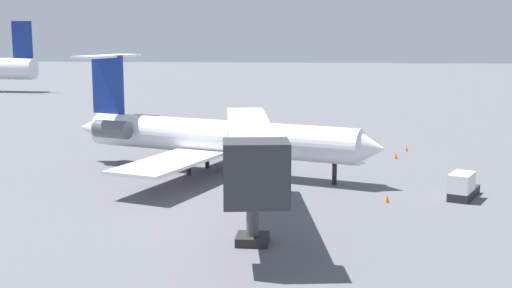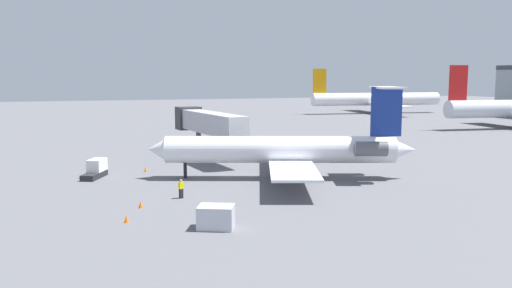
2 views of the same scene
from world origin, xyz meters
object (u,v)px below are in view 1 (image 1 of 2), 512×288
(baggage_tug_lead, at_px, (463,187))
(traffic_cone_mid, at_px, (387,199))
(regional_jet, at_px, (210,136))
(traffic_cone_far, at_px, (396,156))
(jet_bridge, at_px, (250,151))
(cargo_container_uld, at_px, (345,137))
(ground_crew_marshaller, at_px, (356,153))
(traffic_cone_near, at_px, (406,149))

(baggage_tug_lead, height_order, traffic_cone_mid, baggage_tug_lead)
(regional_jet, bearing_deg, traffic_cone_far, -64.69)
(jet_bridge, distance_m, cargo_container_uld, 32.09)
(jet_bridge, height_order, traffic_cone_mid, jet_bridge)
(jet_bridge, xyz_separation_m, ground_crew_marshaller, (21.24, -7.44, -3.90))
(traffic_cone_near, distance_m, traffic_cone_mid, 20.90)
(baggage_tug_lead, distance_m, traffic_cone_far, 15.16)
(traffic_cone_near, relative_size, traffic_cone_mid, 1.00)
(ground_crew_marshaller, xyz_separation_m, cargo_container_uld, (9.86, 0.58, -0.05))
(regional_jet, height_order, cargo_container_uld, regional_jet)
(ground_crew_marshaller, relative_size, cargo_container_uld, 0.56)
(traffic_cone_far, bearing_deg, regional_jet, 115.31)
(baggage_tug_lead, height_order, traffic_cone_far, baggage_tug_lead)
(cargo_container_uld, bearing_deg, traffic_cone_near, -121.30)
(jet_bridge, height_order, traffic_cone_far, jet_bridge)
(jet_bridge, bearing_deg, ground_crew_marshaller, -19.32)
(jet_bridge, distance_m, traffic_cone_far, 26.44)
(traffic_cone_near, bearing_deg, ground_crew_marshaller, 140.23)
(traffic_cone_mid, bearing_deg, traffic_cone_near, -10.87)
(jet_bridge, distance_m, baggage_tug_lead, 17.06)
(baggage_tug_lead, bearing_deg, cargo_container_uld, 18.02)
(traffic_cone_mid, xyz_separation_m, traffic_cone_far, (16.49, -2.45, 0.00))
(jet_bridge, height_order, ground_crew_marshaller, jet_bridge)
(baggage_tug_lead, relative_size, traffic_cone_near, 7.67)
(jet_bridge, relative_size, baggage_tug_lead, 4.38)
(traffic_cone_near, bearing_deg, jet_bridge, 155.25)
(jet_bridge, xyz_separation_m, baggage_tug_lead, (8.66, -14.17, -3.92))
(traffic_cone_near, bearing_deg, traffic_cone_far, 159.71)
(traffic_cone_near, bearing_deg, regional_jet, 123.49)
(ground_crew_marshaller, bearing_deg, cargo_container_uld, 3.34)
(ground_crew_marshaller, bearing_deg, traffic_cone_near, -39.77)
(regional_jet, bearing_deg, cargo_container_uld, -37.79)
(regional_jet, relative_size, ground_crew_marshaller, 16.17)
(ground_crew_marshaller, xyz_separation_m, traffic_cone_mid, (-14.21, -1.31, -0.58))
(regional_jet, height_order, traffic_cone_far, regional_jet)
(jet_bridge, relative_size, cargo_container_uld, 6.13)
(traffic_cone_far, bearing_deg, jet_bridge, 154.52)
(jet_bridge, height_order, traffic_cone_near, jet_bridge)
(traffic_cone_mid, relative_size, traffic_cone_far, 1.00)
(ground_crew_marshaller, distance_m, baggage_tug_lead, 14.26)
(baggage_tug_lead, bearing_deg, traffic_cone_far, 11.26)
(regional_jet, bearing_deg, traffic_cone_mid, -122.93)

